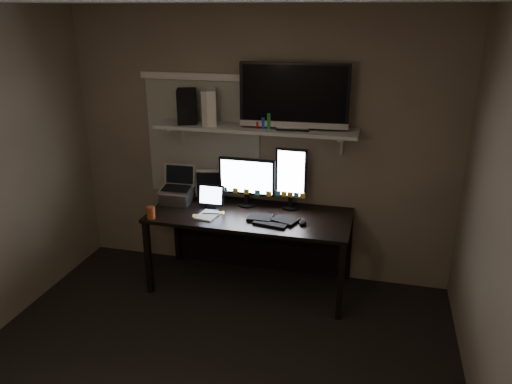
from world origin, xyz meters
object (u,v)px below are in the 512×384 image
(tv, at_px, (294,97))
(laptop, at_px, (176,186))
(monitor_landscape, at_px, (247,182))
(monitor_portrait, at_px, (291,178))
(desk, at_px, (253,226))
(speaker, at_px, (187,106))
(cup, at_px, (151,213))
(tablet, at_px, (211,196))
(game_console, at_px, (211,107))
(keyboard, at_px, (273,219))
(mouse, at_px, (303,222))

(tv, bearing_deg, laptop, -177.78)
(monitor_landscape, xyz_separation_m, monitor_portrait, (0.40, 0.03, 0.06))
(desk, relative_size, speaker, 5.88)
(tv, distance_m, speaker, 0.98)
(desk, relative_size, laptop, 5.26)
(cup, bearing_deg, laptop, 79.38)
(monitor_portrait, relative_size, tv, 0.62)
(tablet, distance_m, game_console, 0.81)
(keyboard, relative_size, cup, 4.08)
(desk, xyz_separation_m, keyboard, (0.23, -0.22, 0.19))
(keyboard, xyz_separation_m, game_console, (-0.64, 0.31, 0.89))
(desk, distance_m, keyboard, 0.37)
(monitor_landscape, distance_m, cup, 0.91)
(monitor_portrait, distance_m, game_console, 0.96)
(monitor_portrait, relative_size, mouse, 5.80)
(desk, bearing_deg, laptop, -177.70)
(mouse, height_order, tablet, tablet)
(game_console, bearing_deg, keyboard, -45.19)
(laptop, distance_m, speaker, 0.75)
(desk, relative_size, cup, 16.61)
(monitor_portrait, bearing_deg, desk, -159.29)
(desk, height_order, keyboard, keyboard)
(monitor_landscape, xyz_separation_m, tv, (0.42, -0.01, 0.80))
(tablet, height_order, game_console, game_console)
(laptop, height_order, speaker, speaker)
(cup, distance_m, game_console, 1.08)
(cup, xyz_separation_m, tv, (1.15, 0.50, 0.98))
(monitor_landscape, relative_size, tv, 0.57)
(desk, xyz_separation_m, speaker, (-0.63, 0.08, 1.08))
(speaker, bearing_deg, tablet, -46.05)
(laptop, xyz_separation_m, speaker, (0.10, 0.11, 0.73))
(monitor_portrait, height_order, tablet, monitor_portrait)
(mouse, bearing_deg, monitor_landscape, 140.14)
(desk, bearing_deg, game_console, 167.59)
(monitor_landscape, height_order, game_console, game_console)
(desk, bearing_deg, tv, 11.27)
(desk, distance_m, monitor_portrait, 0.58)
(tablet, relative_size, tv, 0.27)
(tablet, xyz_separation_m, game_console, (-0.02, 0.14, 0.80))
(monitor_landscape, bearing_deg, desk, -42.73)
(desk, bearing_deg, speaker, 173.20)
(desk, height_order, mouse, mouse)
(mouse, relative_size, game_console, 0.32)
(desk, xyz_separation_m, mouse, (0.50, -0.23, 0.19))
(tv, bearing_deg, desk, -171.68)
(mouse, xyz_separation_m, tv, (-0.15, 0.30, 1.01))
(monitor_portrait, height_order, mouse, monitor_portrait)
(tablet, height_order, tv, tv)
(tablet, distance_m, tv, 1.18)
(monitor_landscape, height_order, tablet, monitor_landscape)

